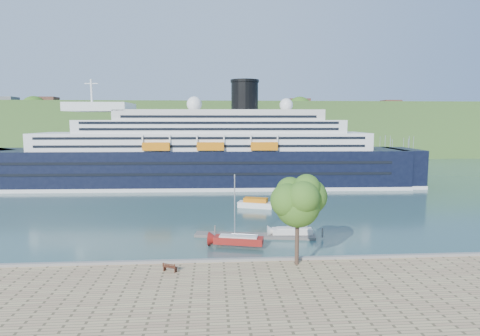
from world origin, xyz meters
TOP-DOWN VIEW (x-y plane):
  - ground at (0.00, 0.00)m, footprint 400.00×400.00m
  - far_hillside at (0.00, 145.00)m, footprint 400.00×50.00m
  - quay_coping at (0.00, -0.20)m, footprint 220.00×0.50m
  - cruise_ship at (-6.90, 56.10)m, footprint 115.90×20.13m
  - park_bench at (-6.98, -2.71)m, footprint 1.63×1.18m
  - promenade_tree at (6.19, -1.50)m, footprint 6.28×6.28m
  - floating_pontoon at (3.15, 12.03)m, footprint 16.86×4.68m
  - sailboat_red at (0.60, 7.64)m, footprint 7.21×3.51m
  - sailboat_white_far at (8.35, 11.70)m, footprint 6.23×2.10m
  - tender_launch at (5.31, 30.90)m, footprint 6.93×4.27m

SIDE VIEW (x-z plane):
  - ground at x=0.00m, z-range 0.00..0.00m
  - floating_pontoon at x=3.15m, z-range 0.00..0.37m
  - tender_launch at x=5.31m, z-range 0.00..1.81m
  - quay_coping at x=0.00m, z-range 1.00..1.30m
  - park_bench at x=-6.98m, z-range 1.00..1.97m
  - sailboat_white_far at x=8.35m, z-range 0.00..7.92m
  - sailboat_red at x=0.60m, z-range 0.00..8.98m
  - promenade_tree at x=6.19m, z-range 1.00..11.40m
  - far_hillside at x=0.00m, z-range 0.00..24.00m
  - cruise_ship at x=-6.90m, z-range 0.00..25.93m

